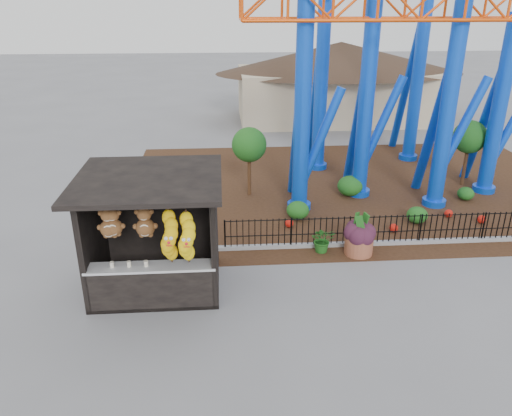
{
  "coord_description": "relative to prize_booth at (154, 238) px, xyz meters",
  "views": [
    {
      "loc": [
        -1.22,
        -10.42,
        7.1
      ],
      "look_at": [
        -0.37,
        1.5,
        2.0
      ],
      "focal_mm": 35.0,
      "sensor_mm": 36.0,
      "label": 1
    }
  ],
  "objects": [
    {
      "name": "curb",
      "position": [
        6.99,
        2.08,
        -1.46
      ],
      "size": [
        18.0,
        0.18,
        0.12
      ],
      "primitive_type": "cube",
      "color": "gray",
      "rests_on": "ground"
    },
    {
      "name": "landscaping",
      "position": [
        7.56,
        4.97,
        -1.19
      ],
      "size": [
        9.19,
        3.91,
        0.77
      ],
      "color": "#1A5017",
      "rests_on": "mulch_bed"
    },
    {
      "name": "ground",
      "position": [
        2.99,
        -0.92,
        -1.52
      ],
      "size": [
        120.0,
        120.0,
        0.0
      ],
      "primitive_type": "plane",
      "color": "slate",
      "rests_on": "ground"
    },
    {
      "name": "terracotta_planter",
      "position": [
        5.74,
        1.57,
        -1.24
      ],
      "size": [
        1.01,
        1.01,
        0.57
      ],
      "primitive_type": "cylinder",
      "rotation": [
        0.0,
        0.0,
        0.23
      ],
      "color": "brown",
      "rests_on": "ground"
    },
    {
      "name": "potted_plant",
      "position": [
        4.69,
        1.78,
        -1.12
      ],
      "size": [
        0.75,
        0.65,
        0.8
      ],
      "primitive_type": "imported",
      "rotation": [
        0.0,
        0.0,
        -0.04
      ],
      "color": "#225A1A",
      "rests_on": "ground"
    },
    {
      "name": "mulch_bed",
      "position": [
        6.99,
        7.08,
        -1.51
      ],
      "size": [
        18.0,
        12.0,
        0.02
      ],
      "primitive_type": "cube",
      "color": "#331E11",
      "rests_on": "ground"
    },
    {
      "name": "planter_foliage",
      "position": [
        5.74,
        1.57,
        -0.63
      ],
      "size": [
        0.7,
        0.7,
        0.64
      ],
      "primitive_type": "ellipsoid",
      "color": "#351525",
      "rests_on": "terracotta_planter"
    },
    {
      "name": "picket_fence",
      "position": [
        7.89,
        2.08,
        -1.02
      ],
      "size": [
        12.2,
        0.06,
        1.0
      ],
      "primitive_type": null,
      "color": "black",
      "rests_on": "ground"
    },
    {
      "name": "pavilion",
      "position": [
        8.99,
        19.08,
        1.54
      ],
      "size": [
        15.0,
        15.0,
        4.8
      ],
      "color": "#BFAD8C",
      "rests_on": "ground"
    },
    {
      "name": "roller_coaster",
      "position": [
        8.1,
        7.31,
        4.92
      ],
      "size": [
        11.0,
        6.37,
        10.82
      ],
      "color": "blue",
      "rests_on": "ground"
    },
    {
      "name": "prize_booth",
      "position": [
        0.0,
        0.0,
        0.0
      ],
      "size": [
        3.5,
        3.4,
        3.12
      ],
      "color": "black",
      "rests_on": "ground"
    }
  ]
}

